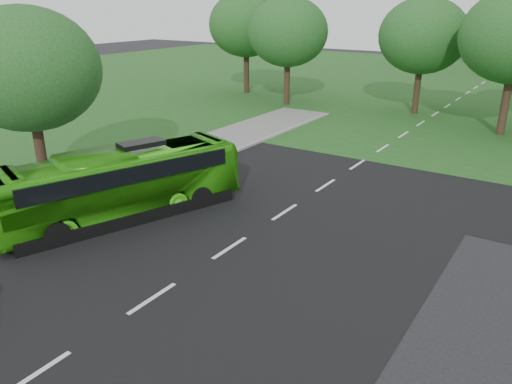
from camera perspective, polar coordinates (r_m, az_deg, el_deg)
ground at (r=17.12m, az=-7.04°, el=-8.97°), size 160.00×160.00×0.00m
street_surfaces at (r=36.40m, az=16.28°, el=6.66°), size 120.00×120.00×0.15m
tree_park_a at (r=44.08m, az=3.67°, el=17.77°), size 6.75×6.75×8.96m
tree_park_b at (r=42.25m, az=18.56°, el=16.55°), size 6.79×6.79×8.91m
tree_park_f at (r=49.93m, az=-1.14°, el=18.59°), size 7.10×7.10×9.48m
tree_side_near at (r=24.50m, az=-24.66°, el=12.59°), size 6.34×6.34×8.42m
bus at (r=21.37m, az=-15.15°, el=0.92°), size 5.72×10.55×2.88m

